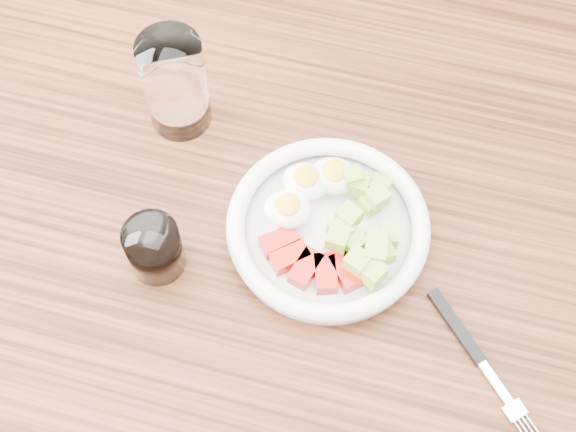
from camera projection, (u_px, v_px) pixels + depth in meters
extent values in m
plane|color=brown|center=(291.00, 401.00, 1.63)|extent=(4.00, 4.00, 0.00)
cube|color=brown|center=(13.00, 90.00, 1.54)|extent=(0.07, 0.07, 0.73)
cube|color=brown|center=(294.00, 244.00, 0.96)|extent=(1.50, 0.90, 0.04)
cylinder|color=white|center=(328.00, 232.00, 0.94)|extent=(0.23, 0.23, 0.01)
torus|color=white|center=(328.00, 226.00, 0.92)|extent=(0.24, 0.24, 0.02)
cube|color=#B4140B|center=(279.00, 242.00, 0.92)|extent=(0.05, 0.05, 0.02)
cube|color=#B4140B|center=(290.00, 257.00, 0.91)|extent=(0.05, 0.05, 0.02)
cube|color=#B4140B|center=(306.00, 269.00, 0.90)|extent=(0.03, 0.05, 0.02)
cube|color=#B4140B|center=(325.00, 274.00, 0.90)|extent=(0.04, 0.05, 0.02)
cube|color=#B4140B|center=(346.00, 271.00, 0.90)|extent=(0.05, 0.05, 0.02)
cube|color=#B4140B|center=(363.00, 262.00, 0.90)|extent=(0.05, 0.04, 0.02)
ellipsoid|color=white|center=(306.00, 182.00, 0.94)|extent=(0.06, 0.05, 0.03)
ellipsoid|color=yellow|center=(306.00, 176.00, 0.93)|extent=(0.03, 0.03, 0.01)
ellipsoid|color=white|center=(334.00, 176.00, 0.94)|extent=(0.06, 0.05, 0.03)
ellipsoid|color=yellow|center=(334.00, 170.00, 0.93)|extent=(0.03, 0.03, 0.01)
ellipsoid|color=white|center=(288.00, 210.00, 0.92)|extent=(0.06, 0.05, 0.03)
ellipsoid|color=yellow|center=(288.00, 205.00, 0.91)|extent=(0.03, 0.03, 0.01)
cube|color=#9EBE49|center=(375.00, 198.00, 0.94)|extent=(0.02, 0.02, 0.02)
cube|color=#9EBE49|center=(375.00, 253.00, 0.89)|extent=(0.03, 0.03, 0.02)
cube|color=#9EBE49|center=(376.00, 244.00, 0.91)|extent=(0.03, 0.03, 0.02)
cube|color=#9EBE49|center=(380.00, 187.00, 0.93)|extent=(0.03, 0.03, 0.02)
cube|color=#9EBE49|center=(384.00, 254.00, 0.90)|extent=(0.03, 0.03, 0.02)
cube|color=#9EBE49|center=(359.00, 184.00, 0.94)|extent=(0.03, 0.03, 0.03)
cube|color=#9EBE49|center=(338.00, 239.00, 0.89)|extent=(0.02, 0.02, 0.02)
cube|color=#9EBE49|center=(349.00, 217.00, 0.90)|extent=(0.03, 0.03, 0.02)
cube|color=#9EBE49|center=(354.00, 242.00, 0.90)|extent=(0.03, 0.03, 0.02)
cube|color=#9EBE49|center=(357.00, 262.00, 0.89)|extent=(0.03, 0.03, 0.02)
cube|color=#9EBE49|center=(378.00, 197.00, 0.92)|extent=(0.03, 0.03, 0.02)
cube|color=#9EBE49|center=(388.00, 237.00, 0.91)|extent=(0.03, 0.03, 0.02)
cube|color=#9EBE49|center=(376.00, 242.00, 0.90)|extent=(0.02, 0.02, 0.02)
cube|color=#9EBE49|center=(353.00, 177.00, 0.93)|extent=(0.03, 0.03, 0.02)
cube|color=#9EBE49|center=(373.00, 254.00, 0.90)|extent=(0.03, 0.03, 0.03)
cube|color=#9EBE49|center=(344.00, 231.00, 0.91)|extent=(0.03, 0.03, 0.02)
cube|color=#9EBE49|center=(340.00, 231.00, 0.90)|extent=(0.03, 0.03, 0.02)
cube|color=#9EBE49|center=(370.00, 204.00, 0.94)|extent=(0.03, 0.03, 0.02)
cube|color=#9EBE49|center=(372.00, 272.00, 0.88)|extent=(0.04, 0.04, 0.03)
cube|color=black|center=(456.00, 326.00, 0.89)|extent=(0.08, 0.08, 0.01)
cube|color=silver|center=(497.00, 384.00, 0.86)|extent=(0.05, 0.05, 0.00)
cube|color=silver|center=(515.00, 410.00, 0.85)|extent=(0.03, 0.03, 0.00)
cylinder|color=silver|center=(532.00, 431.00, 0.84)|extent=(0.03, 0.03, 0.00)
cylinder|color=silver|center=(536.00, 429.00, 0.84)|extent=(0.03, 0.03, 0.00)
cylinder|color=white|center=(175.00, 84.00, 0.96)|extent=(0.08, 0.08, 0.14)
cylinder|color=white|center=(154.00, 248.00, 0.90)|extent=(0.06, 0.06, 0.07)
cylinder|color=black|center=(154.00, 249.00, 0.90)|extent=(0.06, 0.06, 0.06)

